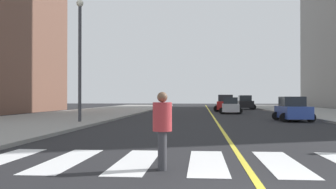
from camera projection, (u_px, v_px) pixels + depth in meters
The scene contains 9 objects.
sidewalk_kerb_west at pixel (37, 121), 26.66m from camera, with size 10.00×120.00×0.15m, color gray.
crosswalk_paint at pixel (244, 163), 9.70m from camera, with size 13.50×4.00×0.01m.
lane_divider_paint at pixel (210, 112), 45.57m from camera, with size 0.16×80.00×0.01m, color yellow.
car_red_nearest at pixel (225, 104), 47.07m from camera, with size 2.94×4.59×2.01m.
car_silver_second at pixel (230, 106), 40.57m from camera, with size 2.47×3.84×1.68m.
car_blue_third at pixel (293, 110), 27.33m from camera, with size 2.47×3.89×1.71m.
car_black_fourth at pixel (245, 103), 56.35m from camera, with size 2.83×4.51×2.01m.
pedestrian_crossing at pixel (162, 127), 8.78m from camera, with size 0.43×0.43×1.75m.
street_lamp at pixel (80, 50), 24.44m from camera, with size 0.44×0.44×7.62m.
Camera 1 is at (-1.06, -5.83, 1.61)m, focal length 41.88 mm.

